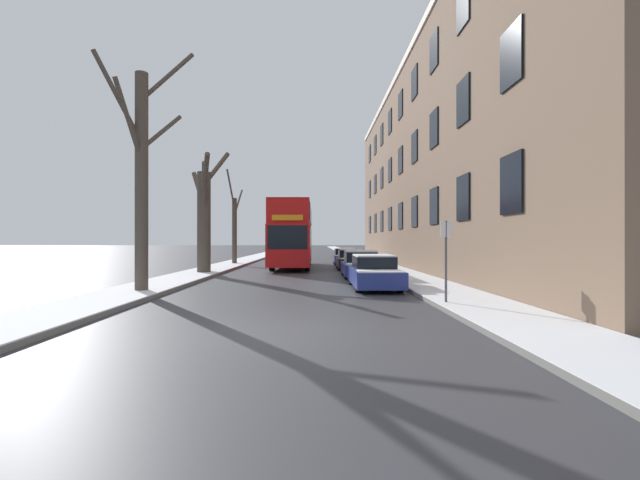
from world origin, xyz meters
The scene contains 14 objects.
ground_plane centered at (0.00, 0.00, 0.00)m, with size 320.00×320.00×0.00m, color #38383D.
sidewalk_left centered at (-5.60, 53.00, 0.08)m, with size 2.42×130.00×0.16m.
sidewalk_right centered at (5.60, 53.00, 0.08)m, with size 2.42×130.00×0.16m.
terrace_facade_right centered at (11.30, 20.30, 7.14)m, with size 9.10×42.46×14.28m.
bare_tree_left_0 centered at (-5.28, 6.36, 4.38)m, with size 2.83×3.30×9.08m.
bare_tree_left_1 centered at (-5.30, 15.03, 3.36)m, with size 2.32×4.28×7.16m.
bare_tree_left_2 centered at (-5.39, 24.45, 3.04)m, with size 0.72×3.62×7.26m.
double_decker_bus centered at (-0.69, 21.32, 2.51)m, with size 2.60×11.15×4.45m.
parked_car_0 centered at (3.30, 8.26, 0.63)m, with size 1.80×4.57×1.35m.
parked_car_1 centered at (3.30, 13.43, 0.65)m, with size 1.85×4.16×1.41m.
parked_car_2 centered at (3.30, 19.48, 0.62)m, with size 1.87×4.09×1.34m.
parked_car_3 centered at (3.30, 25.60, 0.61)m, with size 1.82×4.15×1.29m.
pedestrian_left_sidewalk centered at (-5.61, 16.23, 0.89)m, with size 0.35×0.35×1.62m.
street_sign_post centered at (4.69, 3.24, 1.43)m, with size 0.32×0.07×2.50m.
Camera 1 is at (0.94, -8.97, 1.93)m, focal length 24.00 mm.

